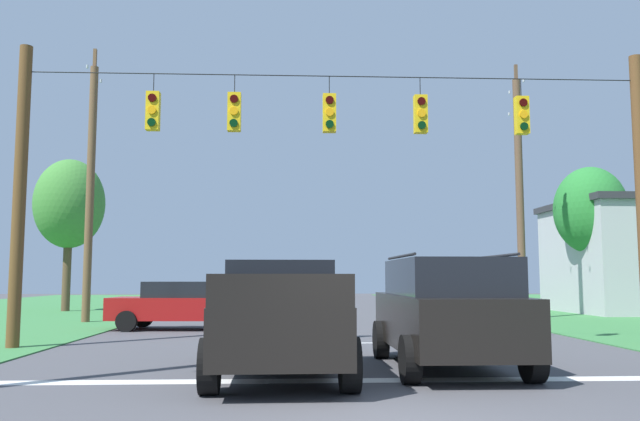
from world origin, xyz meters
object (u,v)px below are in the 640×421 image
at_px(distant_car_crossing_white, 457,295).
at_px(utility_pole_mid_right, 520,191).
at_px(overhead_signal_span, 337,176).
at_px(distant_car_oncoming, 180,305).
at_px(suv_black, 447,310).
at_px(utility_pole_near_left, 90,188).
at_px(pickup_truck, 280,317).
at_px(tree_roadside_far_right, 69,204).
at_px(tree_roadside_right, 590,211).

height_order(distant_car_crossing_white, utility_pole_mid_right, utility_pole_mid_right).
distance_m(overhead_signal_span, distant_car_oncoming, 7.92).
distance_m(suv_black, utility_pole_mid_right, 15.56).
relative_size(suv_black, utility_pole_near_left, 0.46).
bearing_deg(pickup_truck, tree_roadside_far_right, 116.94).
distance_m(overhead_signal_span, tree_roadside_far_right, 20.62).
xyz_separation_m(suv_black, distant_car_oncoming, (-6.35, 9.32, -0.27)).
bearing_deg(tree_roadside_far_right, tree_roadside_right, -9.23).
relative_size(utility_pole_near_left, tree_roadside_far_right, 1.39).
xyz_separation_m(distant_car_oncoming, utility_pole_near_left, (-3.97, 3.34, 4.20)).
bearing_deg(overhead_signal_span, utility_pole_mid_right, 50.52).
xyz_separation_m(distant_car_crossing_white, distant_car_oncoming, (-11.61, -10.16, 0.00)).
bearing_deg(pickup_truck, distant_car_crossing_white, 67.44).
relative_size(suv_black, tree_roadside_far_right, 0.64).
xyz_separation_m(distant_car_crossing_white, utility_pole_near_left, (-15.57, -6.82, 4.20)).
distance_m(suv_black, tree_roadside_right, 20.05).
bearing_deg(utility_pole_mid_right, suv_black, -114.99).
bearing_deg(utility_pole_near_left, suv_black, -50.81).
distance_m(utility_pole_mid_right, tree_roadside_far_right, 21.22).
bearing_deg(suv_black, distant_car_oncoming, 124.27).
distance_m(suv_black, distant_car_crossing_white, 20.18).
xyz_separation_m(overhead_signal_span, tree_roadside_right, (12.35, 12.79, 0.51)).
xyz_separation_m(distant_car_crossing_white, tree_roadside_right, (5.38, -2.87, 3.84)).
relative_size(distant_car_crossing_white, tree_roadside_right, 0.66).
bearing_deg(overhead_signal_span, tree_roadside_right, 45.99).
bearing_deg(tree_roadside_right, tree_roadside_far_right, 170.77).
height_order(distant_car_crossing_white, tree_roadside_far_right, tree_roadside_far_right).
relative_size(suv_black, distant_car_crossing_white, 1.10).
bearing_deg(distant_car_crossing_white, overhead_signal_span, -114.02).
height_order(suv_black, utility_pole_near_left, utility_pole_near_left).
distance_m(utility_pole_near_left, tree_roadside_far_right, 8.61).
height_order(distant_car_oncoming, tree_roadside_far_right, tree_roadside_far_right).
relative_size(pickup_truck, tree_roadside_right, 0.82).
bearing_deg(pickup_truck, suv_black, 8.38).
bearing_deg(distant_car_oncoming, distant_car_crossing_white, 41.19).
xyz_separation_m(utility_pole_near_left, tree_roadside_right, (20.95, 3.96, -0.36)).
bearing_deg(tree_roadside_far_right, overhead_signal_span, -54.40).
relative_size(overhead_signal_span, tree_roadside_right, 2.34).
bearing_deg(distant_car_oncoming, utility_pole_mid_right, 18.69).
bearing_deg(utility_pole_near_left, distant_car_crossing_white, 23.65).
relative_size(overhead_signal_span, utility_pole_near_left, 1.50).
relative_size(tree_roadside_right, tree_roadside_far_right, 0.89).
relative_size(pickup_truck, utility_pole_near_left, 0.53).
bearing_deg(overhead_signal_span, suv_black, -65.80).
bearing_deg(overhead_signal_span, pickup_truck, -106.98).
relative_size(distant_car_crossing_white, utility_pole_near_left, 0.42).
bearing_deg(distant_car_crossing_white, suv_black, -105.09).
bearing_deg(distant_car_oncoming, pickup_truck, -71.19).
relative_size(distant_car_oncoming, utility_pole_mid_right, 0.43).
bearing_deg(tree_roadside_right, utility_pole_near_left, -169.31).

